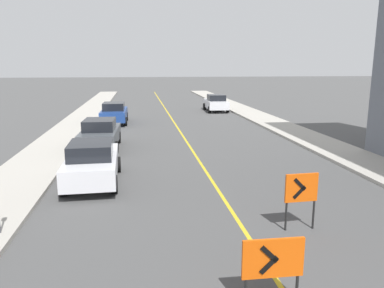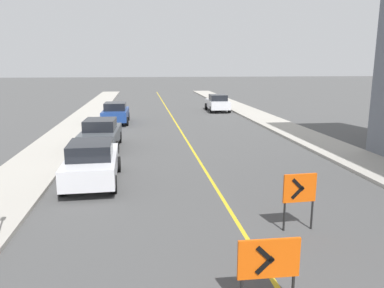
{
  "view_description": "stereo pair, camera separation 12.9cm",
  "coord_description": "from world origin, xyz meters",
  "px_view_note": "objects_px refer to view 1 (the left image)",
  "views": [
    {
      "loc": [
        -2.72,
        12.37,
        4.34
      ],
      "look_at": [
        -0.46,
        27.97,
        1.0
      ],
      "focal_mm": 35.0,
      "sensor_mm": 36.0,
      "label": 1
    },
    {
      "loc": [
        -2.59,
        12.35,
        4.34
      ],
      "look_at": [
        -0.46,
        27.97,
        1.0
      ],
      "focal_mm": 35.0,
      "sensor_mm": 36.0,
      "label": 2
    }
  ],
  "objects_px": {
    "arrow_barricade_secondary": "(301,191)",
    "parked_car_curb_mid": "(100,134)",
    "parked_car_curb_near": "(92,162)",
    "parked_car_curb_far": "(114,113)",
    "parked_car_opposite_side": "(216,103)",
    "arrow_barricade_primary": "(273,260)"
  },
  "relations": [
    {
      "from": "arrow_barricade_secondary",
      "to": "parked_car_curb_mid",
      "type": "distance_m",
      "value": 12.54
    },
    {
      "from": "parked_car_curb_mid",
      "to": "parked_car_curb_near",
      "type": "bearing_deg",
      "value": -85.71
    },
    {
      "from": "arrow_barricade_primary",
      "to": "parked_car_opposite_side",
      "type": "bearing_deg",
      "value": 80.79
    },
    {
      "from": "arrow_barricade_primary",
      "to": "parked_car_curb_mid",
      "type": "relative_size",
      "value": 0.3
    },
    {
      "from": "arrow_barricade_primary",
      "to": "parked_car_curb_mid",
      "type": "xyz_separation_m",
      "value": [
        -4.33,
        13.88,
        -0.09
      ]
    },
    {
      "from": "arrow_barricade_secondary",
      "to": "parked_car_opposite_side",
      "type": "xyz_separation_m",
      "value": [
        3.16,
        26.04,
        -0.3
      ]
    },
    {
      "from": "arrow_barricade_primary",
      "to": "parked_car_curb_near",
      "type": "xyz_separation_m",
      "value": [
        -4.08,
        7.92,
        -0.09
      ]
    },
    {
      "from": "parked_car_curb_near",
      "to": "arrow_barricade_secondary",
      "type": "bearing_deg",
      "value": -41.4
    },
    {
      "from": "arrow_barricade_primary",
      "to": "parked_car_opposite_side",
      "type": "distance_m",
      "value": 29.45
    },
    {
      "from": "arrow_barricade_primary",
      "to": "parked_car_curb_far",
      "type": "relative_size",
      "value": 0.3
    },
    {
      "from": "arrow_barricade_secondary",
      "to": "arrow_barricade_primary",
      "type": "bearing_deg",
      "value": -125.08
    },
    {
      "from": "parked_car_curb_far",
      "to": "parked_car_opposite_side",
      "type": "relative_size",
      "value": 0.99
    },
    {
      "from": "parked_car_curb_far",
      "to": "parked_car_opposite_side",
      "type": "xyz_separation_m",
      "value": [
        9.14,
        6.38,
        0.0
      ]
    },
    {
      "from": "parked_car_curb_near",
      "to": "parked_car_curb_far",
      "type": "height_order",
      "value": "same"
    },
    {
      "from": "parked_car_curb_near",
      "to": "parked_car_opposite_side",
      "type": "height_order",
      "value": "same"
    },
    {
      "from": "arrow_barricade_primary",
      "to": "parked_car_curb_near",
      "type": "distance_m",
      "value": 8.91
    },
    {
      "from": "arrow_barricade_secondary",
      "to": "parked_car_curb_mid",
      "type": "xyz_separation_m",
      "value": [
        -6.2,
        10.9,
        -0.3
      ]
    },
    {
      "from": "parked_car_opposite_side",
      "to": "parked_car_curb_near",
      "type": "bearing_deg",
      "value": -111.07
    },
    {
      "from": "arrow_barricade_primary",
      "to": "parked_car_curb_mid",
      "type": "height_order",
      "value": "parked_car_curb_mid"
    },
    {
      "from": "arrow_barricade_secondary",
      "to": "parked_car_curb_far",
      "type": "xyz_separation_m",
      "value": [
        -5.98,
        19.66,
        -0.3
      ]
    },
    {
      "from": "arrow_barricade_secondary",
      "to": "parked_car_curb_mid",
      "type": "height_order",
      "value": "parked_car_curb_mid"
    },
    {
      "from": "arrow_barricade_primary",
      "to": "parked_car_curb_near",
      "type": "relative_size",
      "value": 0.3
    }
  ]
}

